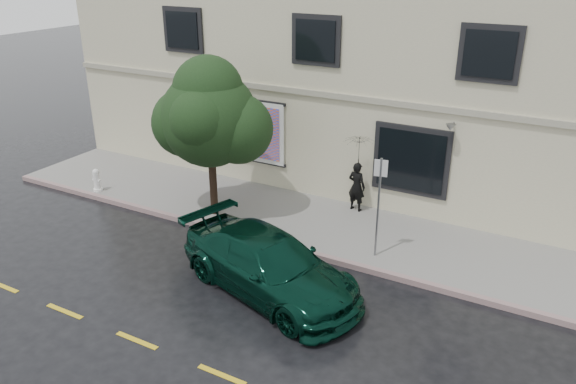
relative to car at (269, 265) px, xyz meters
The scene contains 12 objects.
ground 1.75m from the car, 162.28° to the left, with size 90.00×90.00×0.00m, color black.
sidewalk 4.08m from the car, 112.03° to the left, with size 20.00×3.50×0.15m, color gray.
curb 2.58m from the car, 127.30° to the left, with size 20.00×0.18×0.16m, color gray.
road_marking 3.45m from the car, 116.59° to the right, with size 19.00×0.12×0.01m, color gold.
building 9.99m from the car, 99.04° to the left, with size 20.00×8.12×7.00m.
billboard 7.29m from the car, 131.09° to the left, with size 4.30×0.16×2.20m.
car is the anchor object (origin of this frame).
pedestrian 5.09m from the car, 88.21° to the left, with size 0.57×0.38×1.57m, color black.
umbrella 5.26m from the car, 88.21° to the left, with size 0.99×0.99×0.73m, color black.
street_tree 5.14m from the car, 142.58° to the left, with size 2.85×2.85×4.46m.
fire_hydrant 8.43m from the car, 164.28° to the left, with size 0.32×0.30×0.78m.
sign_pole 3.33m from the car, 56.84° to the left, with size 0.34×0.09×2.76m.
Camera 1 is at (7.51, -10.49, 7.64)m, focal length 35.00 mm.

